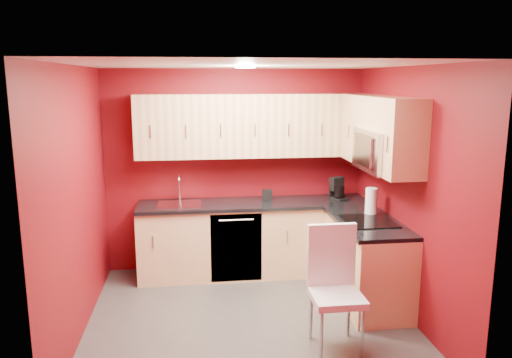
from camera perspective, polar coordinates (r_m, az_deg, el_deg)
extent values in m
plane|color=#43413E|center=(5.23, -0.75, -15.62)|extent=(3.20, 3.20, 0.00)
plane|color=white|center=(4.67, -0.84, 12.93)|extent=(3.20, 3.20, 0.00)
plane|color=#67090C|center=(6.26, -2.34, 1.00)|extent=(3.20, 0.00, 3.20)
plane|color=#67090C|center=(3.37, 2.12, -8.07)|extent=(3.20, 0.00, 3.20)
plane|color=#67090C|center=(4.89, -19.80, -2.60)|extent=(0.00, 3.00, 3.00)
plane|color=#67090C|center=(5.22, 16.95, -1.57)|extent=(0.00, 3.00, 3.00)
cube|color=#DFBD7F|center=(6.19, -0.18, -6.90)|extent=(2.80, 0.60, 0.87)
cube|color=#DFBD7F|center=(5.56, 12.54, -9.32)|extent=(0.60, 1.30, 0.87)
cube|color=black|center=(6.05, -0.17, -2.85)|extent=(2.80, 0.63, 0.04)
cube|color=black|center=(5.40, 12.65, -4.86)|extent=(0.63, 1.27, 0.04)
cube|color=#DAB87B|center=(6.03, -0.34, 6.13)|extent=(2.80, 0.35, 0.75)
cube|color=#DAB87B|center=(5.86, 12.26, 5.73)|extent=(0.35, 0.57, 0.75)
cube|color=#DAB87B|center=(4.79, 16.83, 4.32)|extent=(0.35, 0.22, 0.75)
cube|color=#DAB87B|center=(5.22, 14.78, 7.28)|extent=(0.35, 0.76, 0.33)
cube|color=silver|center=(5.25, 14.33, 3.20)|extent=(0.40, 0.76, 0.42)
cube|color=black|center=(5.18, 12.37, 3.19)|extent=(0.02, 0.62, 0.33)
cylinder|color=silver|center=(4.97, 13.02, 2.82)|extent=(0.02, 0.02, 0.29)
cube|color=black|center=(5.36, 12.74, -4.71)|extent=(0.50, 0.55, 0.01)
cube|color=silver|center=(6.00, -8.74, -2.95)|extent=(0.52, 0.42, 0.02)
cylinder|color=silver|center=(6.16, -8.73, -1.28)|extent=(0.02, 0.02, 0.26)
torus|color=silver|center=(6.07, -8.78, -0.22)|extent=(0.02, 0.16, 0.16)
cylinder|color=silver|center=(6.01, -8.78, -0.92)|extent=(0.02, 0.02, 0.12)
cube|color=black|center=(5.89, -2.27, -7.87)|extent=(0.60, 0.02, 0.82)
cylinder|color=white|center=(4.96, -1.23, 12.65)|extent=(0.20, 0.20, 0.01)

